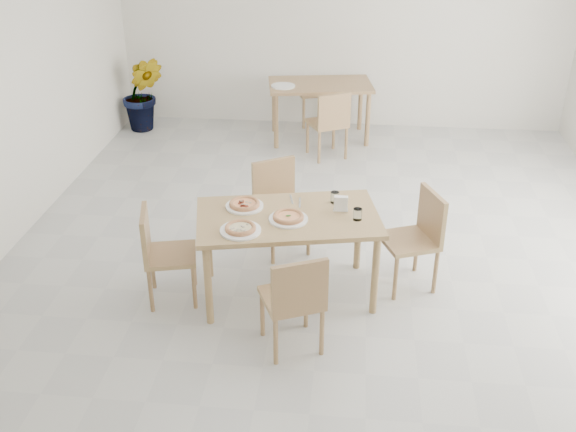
# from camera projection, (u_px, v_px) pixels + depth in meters

# --- Properties ---
(main_table) EXTENTS (1.61, 1.12, 0.75)m
(main_table) POSITION_uv_depth(u_px,v_px,m) (288.00, 225.00, 5.46)
(main_table) COLOR #A38754
(main_table) RESTS_ON ground
(chair_south) EXTENTS (0.55, 0.55, 0.84)m
(chair_south) POSITION_uv_depth(u_px,v_px,m) (295.00, 297.00, 4.87)
(chair_south) COLOR tan
(chair_south) RESTS_ON ground
(chair_north) EXTENTS (0.58, 0.58, 0.86)m
(chair_north) POSITION_uv_depth(u_px,v_px,m) (279.00, 200.00, 6.25)
(chair_north) COLOR tan
(chair_north) RESTS_ON ground
(chair_west) EXTENTS (0.49, 0.49, 0.83)m
(chair_west) POSITION_uv_depth(u_px,v_px,m) (160.00, 249.00, 5.48)
(chair_west) COLOR tan
(chair_west) RESTS_ON ground
(chair_east) EXTENTS (0.56, 0.56, 0.87)m
(chair_east) POSITION_uv_depth(u_px,v_px,m) (418.00, 233.00, 5.68)
(chair_east) COLOR tan
(chair_east) RESTS_ON ground
(plate_margherita) EXTENTS (0.31, 0.31, 0.02)m
(plate_margherita) POSITION_uv_depth(u_px,v_px,m) (288.00, 219.00, 5.35)
(plate_margherita) COLOR white
(plate_margherita) RESTS_ON main_table
(plate_mushroom) EXTENTS (0.32, 0.32, 0.02)m
(plate_mushroom) POSITION_uv_depth(u_px,v_px,m) (240.00, 230.00, 5.19)
(plate_mushroom) COLOR white
(plate_mushroom) RESTS_ON main_table
(plate_pepperoni) EXTENTS (0.31, 0.31, 0.02)m
(plate_pepperoni) POSITION_uv_depth(u_px,v_px,m) (245.00, 206.00, 5.55)
(plate_pepperoni) COLOR white
(plate_pepperoni) RESTS_ON main_table
(pizza_margherita) EXTENTS (0.27, 0.27, 0.03)m
(pizza_margherita) POSITION_uv_depth(u_px,v_px,m) (288.00, 217.00, 5.34)
(pizza_margherita) COLOR #EBA56E
(pizza_margherita) RESTS_ON plate_margherita
(pizza_mushroom) EXTENTS (0.30, 0.30, 0.03)m
(pizza_mushroom) POSITION_uv_depth(u_px,v_px,m) (240.00, 228.00, 5.18)
(pizza_mushroom) COLOR #EBA56E
(pizza_mushroom) RESTS_ON plate_mushroom
(pizza_pepperoni) EXTENTS (0.31, 0.31, 0.03)m
(pizza_pepperoni) POSITION_uv_depth(u_px,v_px,m) (244.00, 204.00, 5.54)
(pizza_pepperoni) COLOR #EBA56E
(pizza_pepperoni) RESTS_ON plate_pepperoni
(tumbler_a) EXTENTS (0.07, 0.07, 0.09)m
(tumbler_a) POSITION_uv_depth(u_px,v_px,m) (358.00, 214.00, 5.34)
(tumbler_a) COLOR white
(tumbler_a) RESTS_ON main_table
(tumbler_b) EXTENTS (0.07, 0.07, 0.09)m
(tumbler_b) POSITION_uv_depth(u_px,v_px,m) (335.00, 197.00, 5.61)
(tumbler_b) COLOR white
(tumbler_b) RESTS_ON main_table
(napkin_holder) EXTENTS (0.12, 0.06, 0.14)m
(napkin_holder) POSITION_uv_depth(u_px,v_px,m) (341.00, 204.00, 5.46)
(napkin_holder) COLOR silver
(napkin_holder) RESTS_ON main_table
(fork_a) EXTENTS (0.03, 0.19, 0.01)m
(fork_a) POSITION_uv_depth(u_px,v_px,m) (300.00, 203.00, 5.62)
(fork_a) COLOR silver
(fork_a) RESTS_ON main_table
(fork_b) EXTENTS (0.05, 0.18, 0.01)m
(fork_b) POSITION_uv_depth(u_px,v_px,m) (291.00, 199.00, 5.68)
(fork_b) COLOR silver
(fork_b) RESTS_ON main_table
(second_table) EXTENTS (1.42, 0.95, 0.75)m
(second_table) POSITION_uv_depth(u_px,v_px,m) (320.00, 91.00, 8.70)
(second_table) COLOR tan
(second_table) RESTS_ON ground
(chair_back_s) EXTENTS (0.57, 0.57, 0.85)m
(chair_back_s) POSITION_uv_depth(u_px,v_px,m) (330.00, 120.00, 8.17)
(chair_back_s) COLOR tan
(chair_back_s) RESTS_ON ground
(chair_back_n) EXTENTS (0.57, 0.57, 0.90)m
(chair_back_n) POSITION_uv_depth(u_px,v_px,m) (312.00, 85.00, 9.36)
(chair_back_n) COLOR tan
(chair_back_n) RESTS_ON ground
(plate_empty) EXTENTS (0.31, 0.31, 0.02)m
(plate_empty) POSITION_uv_depth(u_px,v_px,m) (283.00, 86.00, 8.52)
(plate_empty) COLOR white
(plate_empty) RESTS_ON second_table
(potted_plant) EXTENTS (0.63, 0.54, 1.02)m
(potted_plant) POSITION_uv_depth(u_px,v_px,m) (143.00, 94.00, 9.06)
(potted_plant) COLOR #1B5A23
(potted_plant) RESTS_ON ground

